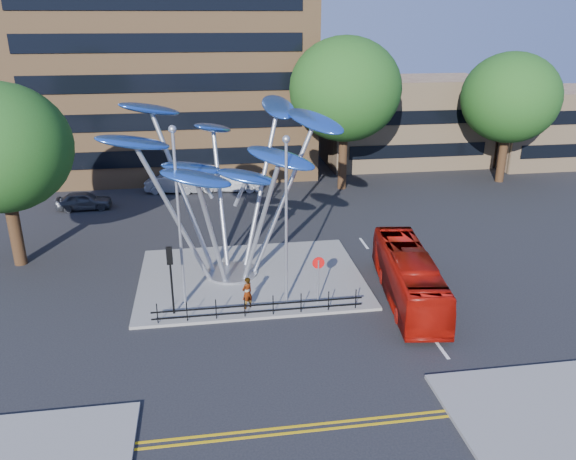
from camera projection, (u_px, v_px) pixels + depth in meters
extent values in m
plane|color=black|center=(285.00, 335.00, 25.24)|extent=(120.00, 120.00, 0.00)
cube|color=slate|center=(251.00, 278.00, 30.61)|extent=(12.00, 9.00, 0.15)
cube|color=gold|center=(310.00, 425.00, 19.70)|extent=(40.00, 0.12, 0.01)
cube|color=gold|center=(312.00, 431.00, 19.42)|extent=(40.00, 0.12, 0.01)
cube|color=tan|center=(404.00, 121.00, 53.75)|extent=(15.00, 8.00, 8.00)
cube|color=tan|center=(550.00, 126.00, 54.06)|extent=(12.00, 8.00, 7.00)
cylinder|color=black|center=(343.00, 155.00, 45.65)|extent=(0.70, 0.70, 5.72)
ellipsoid|color=#1F4313|center=(345.00, 89.00, 43.79)|extent=(8.80, 8.80, 8.10)
cylinder|color=black|center=(14.00, 225.00, 31.63)|extent=(0.70, 0.70, 4.84)
ellipsoid|color=#1F4313|center=(0.00, 148.00, 30.06)|extent=(7.60, 7.60, 6.99)
cylinder|color=black|center=(503.00, 153.00, 47.74)|extent=(0.70, 0.70, 5.06)
ellipsoid|color=#1F4313|center=(510.00, 98.00, 46.09)|extent=(8.00, 8.00, 7.36)
cylinder|color=#9EA0A5|center=(232.00, 273.00, 30.88)|extent=(2.80, 2.80, 0.12)
cylinder|color=#9EA0A5|center=(207.00, 211.00, 28.79)|extent=(0.24, 0.24, 7.80)
ellipsoid|color=blue|center=(133.00, 142.00, 26.02)|extent=(3.92, 2.95, 1.39)
cylinder|color=#9EA0A5|center=(223.00, 226.00, 28.78)|extent=(0.24, 0.24, 6.40)
ellipsoid|color=blue|center=(196.00, 178.00, 25.43)|extent=(3.47, 1.78, 1.31)
cylinder|color=#9EA0A5|center=(242.00, 218.00, 29.00)|extent=(0.24, 0.24, 7.00)
ellipsoid|color=blue|center=(281.00, 158.00, 26.52)|extent=(3.81, 3.11, 1.36)
cylinder|color=#9EA0A5|center=(252.00, 202.00, 29.61)|extent=(0.24, 0.24, 8.20)
ellipsoid|color=blue|center=(315.00, 121.00, 28.99)|extent=(3.52, 4.06, 1.44)
cylinder|color=#9EA0A5|center=(243.00, 194.00, 30.31)|extent=(0.24, 0.24, 8.60)
ellipsoid|color=blue|center=(278.00, 107.00, 30.93)|extent=(2.21, 3.79, 1.39)
cylinder|color=#9EA0A5|center=(225.00, 204.00, 30.48)|extent=(0.24, 0.24, 7.40)
ellipsoid|color=blue|center=(213.00, 128.00, 31.49)|extent=(3.02, 3.71, 1.34)
cylinder|color=#9EA0A5|center=(210.00, 196.00, 29.56)|extent=(0.24, 0.24, 8.80)
ellipsoid|color=blue|center=(150.00, 109.00, 28.88)|extent=(3.88, 3.60, 1.42)
ellipsoid|color=blue|center=(193.00, 168.00, 28.69)|extent=(3.40, 1.96, 1.13)
ellipsoid|color=blue|center=(246.00, 177.00, 28.66)|extent=(3.39, 2.16, 1.11)
cylinder|color=#9EA0A5|center=(179.00, 222.00, 26.26)|extent=(0.14, 0.14, 8.50)
sphere|color=#9EA0A5|center=(172.00, 129.00, 24.70)|extent=(0.36, 0.36, 0.36)
cylinder|color=#9EA0A5|center=(286.00, 225.00, 26.59)|extent=(0.14, 0.14, 8.00)
sphere|color=#9EA0A5|center=(286.00, 139.00, 25.12)|extent=(0.36, 0.36, 0.36)
cylinder|color=black|center=(172.00, 283.00, 26.22)|extent=(0.10, 0.10, 3.20)
cube|color=black|center=(169.00, 256.00, 25.72)|extent=(0.28, 0.18, 0.85)
sphere|color=#FF0C0C|center=(169.00, 250.00, 25.62)|extent=(0.18, 0.18, 0.18)
cylinder|color=#9EA0A5|center=(318.00, 282.00, 27.36)|extent=(0.08, 0.08, 2.30)
cylinder|color=red|center=(318.00, 263.00, 27.03)|extent=(0.60, 0.04, 0.60)
cube|color=white|center=(318.00, 263.00, 27.05)|extent=(0.42, 0.03, 0.10)
cylinder|color=black|center=(157.00, 313.00, 25.77)|extent=(0.05, 0.05, 1.00)
cylinder|color=black|center=(187.00, 311.00, 25.96)|extent=(0.05, 0.05, 1.00)
cylinder|color=black|center=(216.00, 309.00, 26.15)|extent=(0.05, 0.05, 1.00)
cylinder|color=black|center=(245.00, 307.00, 26.34)|extent=(0.05, 0.05, 1.00)
cylinder|color=black|center=(273.00, 305.00, 26.53)|extent=(0.05, 0.05, 1.00)
cylinder|color=black|center=(301.00, 303.00, 26.72)|extent=(0.05, 0.05, 1.00)
cylinder|color=black|center=(329.00, 301.00, 26.91)|extent=(0.05, 0.05, 1.00)
cylinder|color=black|center=(356.00, 299.00, 27.10)|extent=(0.05, 0.05, 1.00)
cube|color=black|center=(259.00, 305.00, 26.42)|extent=(10.00, 0.06, 0.06)
cube|color=black|center=(259.00, 312.00, 26.54)|extent=(10.00, 0.06, 0.06)
imported|color=#950E06|center=(408.00, 276.00, 28.02)|extent=(3.31, 9.26, 2.52)
imported|color=gray|center=(247.00, 293.00, 26.99)|extent=(0.71, 0.66, 1.63)
imported|color=#46484E|center=(84.00, 200.00, 41.42)|extent=(4.01, 1.75, 1.35)
imported|color=#94979B|center=(173.00, 184.00, 45.33)|extent=(4.53, 2.19, 1.43)
imported|color=white|center=(229.00, 180.00, 45.99)|extent=(5.85, 2.93, 1.63)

